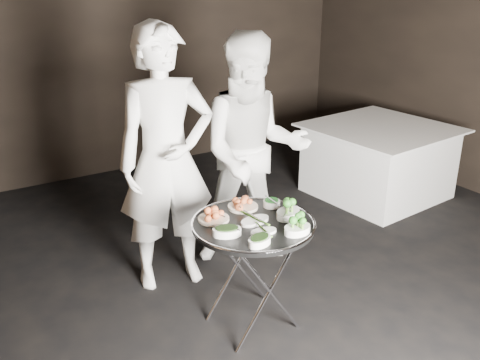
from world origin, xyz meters
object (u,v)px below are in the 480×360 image
tray_stand (253,270)px  waiter_right (253,152)px  waiter_left (166,161)px  serving_tray (253,224)px  dining_table (378,161)px

tray_stand → waiter_right: waiter_right is taller
waiter_left → waiter_right: (0.68, -0.04, -0.05)m
tray_stand → waiter_left: waiter_left is taller
tray_stand → waiter_right: (0.48, 0.73, 0.48)m
serving_tray → dining_table: bearing=27.0°
waiter_left → waiter_right: size_ratio=1.06×
waiter_left → waiter_right: 0.68m
waiter_left → dining_table: bearing=18.6°
dining_table → waiter_left: bearing=-171.5°
waiter_right → dining_table: 1.88m
tray_stand → waiter_left: 0.96m
tray_stand → waiter_left: (-0.20, 0.78, 0.53)m
waiter_left → dining_table: (2.44, 0.37, -0.57)m
waiter_left → dining_table: 2.53m
tray_stand → dining_table: (2.24, 1.14, -0.04)m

